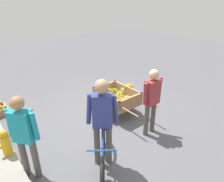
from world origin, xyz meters
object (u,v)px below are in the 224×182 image
object	(u,v)px
fruit_cart	(117,99)
fire_hydrant	(6,145)
plastic_bucket	(129,88)
bystander_person	(24,132)
bicycle	(103,154)
cyclist_person	(102,116)
apple_crate	(1,110)
vendor_person	(152,97)

from	to	relation	value
fruit_cart	fire_hydrant	size ratio (longest dim) A/B	2.47
plastic_bucket	bystander_person	size ratio (longest dim) A/B	0.16
bicycle	cyclist_person	size ratio (longest dim) A/B	0.79
fruit_cart	cyclist_person	xyz separation A→B (m)	(-1.23, 1.38, 0.60)
fire_hydrant	apple_crate	bearing A→B (deg)	-8.04
apple_crate	cyclist_person	bearing A→B (deg)	-160.73
bicycle	fire_hydrant	world-z (taller)	bicycle
bicycle	fruit_cart	bearing A→B (deg)	-47.33
fruit_cart	apple_crate	size ratio (longest dim) A/B	3.77
plastic_bucket	bystander_person	distance (m)	4.13
vendor_person	plastic_bucket	xyz separation A→B (m)	(1.97, -1.21, -0.82)
plastic_bucket	fruit_cart	bearing A→B (deg)	123.85
bystander_person	fruit_cart	bearing A→B (deg)	-74.79
bicycle	apple_crate	bearing A→B (deg)	17.15
fire_hydrant	plastic_bucket	world-z (taller)	fire_hydrant
apple_crate	bystander_person	bearing A→B (deg)	178.97
cyclist_person	fire_hydrant	world-z (taller)	cyclist_person
bystander_person	plastic_bucket	bearing A→B (deg)	-68.11
fruit_cart	apple_crate	xyz separation A→B (m)	(1.94, 2.49, -0.31)
cyclist_person	bystander_person	world-z (taller)	cyclist_person
bicycle	cyclist_person	world-z (taller)	cyclist_person
fruit_cart	fire_hydrant	world-z (taller)	fruit_cart
fruit_cart	plastic_bucket	world-z (taller)	fruit_cart
cyclist_person	bicycle	bearing A→B (deg)	142.56
vendor_person	fire_hydrant	distance (m)	3.06
vendor_person	plastic_bucket	world-z (taller)	vendor_person
vendor_person	bicycle	xyz separation A→B (m)	(-0.21, 1.48, -0.58)
plastic_bucket	vendor_person	bearing A→B (deg)	148.36
fire_hydrant	apple_crate	world-z (taller)	fire_hydrant
vendor_person	bystander_person	world-z (taller)	bystander_person
vendor_person	fire_hydrant	size ratio (longest dim) A/B	2.34
fruit_cart	bystander_person	size ratio (longest dim) A/B	1.05
vendor_person	plastic_bucket	distance (m)	2.45
fruit_cart	cyclist_person	bearing A→B (deg)	131.86
fruit_cart	fire_hydrant	distance (m)	2.76
bicycle	plastic_bucket	distance (m)	3.47
bicycle	bystander_person	xyz separation A→B (m)	(0.66, 1.06, 0.59)
vendor_person	fire_hydrant	world-z (taller)	vendor_person
fruit_cart	vendor_person	world-z (taller)	vendor_person
vendor_person	bicycle	bearing A→B (deg)	97.90
fruit_cart	plastic_bucket	xyz separation A→B (m)	(0.82, -1.22, -0.32)
vendor_person	apple_crate	distance (m)	4.05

